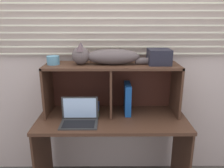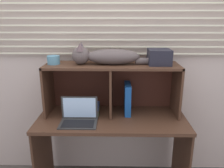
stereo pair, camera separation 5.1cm
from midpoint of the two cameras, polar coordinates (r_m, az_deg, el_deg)
name	(u,v)px [view 1 (the left image)]	position (r m, az deg, el deg)	size (l,w,h in m)	color
back_panel_with_blinds	(112,56)	(2.25, -0.69, 6.98)	(4.40, 0.08, 2.50)	beige
desk	(112,133)	(2.15, -0.67, -12.12)	(1.35, 0.58, 0.76)	#472C1E
hutch_shelf_unit	(112,79)	(2.11, -0.73, 1.23)	(1.21, 0.34, 0.47)	#472C1E
cat	(106,56)	(2.03, -2.31, 7.01)	(0.80, 0.17, 0.19)	#544949
laptop	(79,118)	(1.99, -8.98, -8.36)	(0.32, 0.20, 0.22)	#2E2E2E
binder_upright	(127,98)	(2.14, 3.23, -3.62)	(0.06, 0.23, 0.29)	#164995
book_stack	(89,109)	(2.18, -6.47, -6.23)	(0.20, 0.22, 0.08)	#546543
small_basket	(53,60)	(2.10, -15.28, 5.80)	(0.11, 0.11, 0.08)	teal
storage_box	(159,57)	(2.07, 11.05, 6.75)	(0.20, 0.20, 0.14)	black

